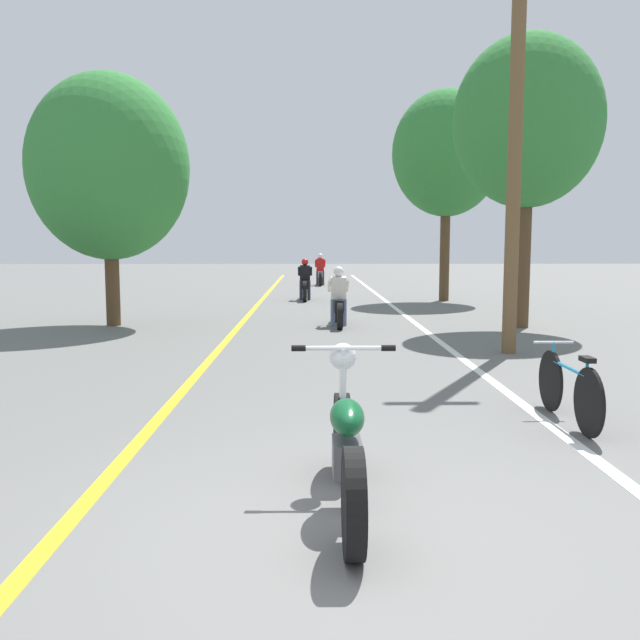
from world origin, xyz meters
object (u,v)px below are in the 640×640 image
Objects in this scene: motorcycle_foreground at (347,445)px; motorcycle_rider_far at (320,273)px; roadside_tree_left at (109,168)px; motorcycle_rider_lead at (339,303)px; utility_pole at (516,128)px; motorcycle_rider_mid at (305,284)px; roadside_tree_right_far at (447,154)px; roadside_tree_right_near at (528,122)px; bicycle_parked at (569,388)px.

motorcycle_foreground is 1.06× the size of motorcycle_rider_far.
motorcycle_rider_lead is (5.18, -0.14, -3.06)m from roadside_tree_left.
utility_pole reaches higher than roadside_tree_left.
motorcycle_rider_mid is at bearing -94.39° from motorcycle_rider_far.
roadside_tree_left is 2.67× the size of motorcycle_foreground.
roadside_tree_right_far is at bearing 76.72° from motorcycle_foreground.
roadside_tree_right_far is 6.27m from motorcycle_rider_mid.
utility_pole reaches higher than motorcycle_rider_lead.
roadside_tree_left is at bearing -143.00° from roadside_tree_right_far.
motorcycle_rider_mid is (-3.60, 11.13, -3.26)m from utility_pole.
roadside_tree_right_near is at bearing -87.52° from roadside_tree_right_far.
motorcycle_rider_mid is at bearing 91.40° from motorcycle_foreground.
motorcycle_foreground is (-3.16, -6.83, -3.34)m from utility_pole.
motorcycle_rider_mid is at bearing 96.56° from motorcycle_rider_lead.
roadside_tree_right_near reaches higher than roadside_tree_left.
motorcycle_rider_far reaches higher than motorcycle_rider_mid.
roadside_tree_right_near is 3.68× the size of bicycle_parked.
motorcycle_rider_lead is at bearing 103.51° from bicycle_parked.
bicycle_parked is (7.23, -8.67, -3.21)m from roadside_tree_left.
motorcycle_foreground is (-4.48, -10.40, -4.05)m from roadside_tree_right_near.
motorcycle_rider_lead is at bearing 174.71° from roadside_tree_right_near.
motorcycle_rider_lead is at bearing -83.44° from motorcycle_rider_mid.
bicycle_parked is at bearing -79.63° from motorcycle_rider_mid.
motorcycle_rider_lead is at bearing -1.49° from roadside_tree_left.
roadside_tree_left is 2.68× the size of motorcycle_rider_mid.
motorcycle_foreground is 26.12m from motorcycle_rider_far.
motorcycle_rider_far reaches higher than motorcycle_foreground.
utility_pole is at bearing -27.19° from roadside_tree_left.
utility_pole is 3.67× the size of motorcycle_rider_lead.
roadside_tree_right_near is at bearing -56.93° from motorcycle_rider_mid.
bicycle_parked is at bearing -96.40° from roadside_tree_right_far.
utility_pole reaches higher than roadside_tree_right_far.
roadside_tree_right_near is 16.77m from motorcycle_rider_far.
roadside_tree_right_far reaches higher than bicycle_parked.
motorcycle_foreground is 1.00× the size of motorcycle_rider_mid.
bicycle_parked is (-0.72, -4.58, -3.42)m from utility_pole.
bicycle_parked is (2.44, 2.24, -0.08)m from motorcycle_foreground.
motorcycle_rider_far is at bearing 89.59° from motorcycle_foreground.
motorcycle_rider_lead is (0.39, 10.78, 0.07)m from motorcycle_foreground.
roadside_tree_left is 16.29m from motorcycle_rider_far.
motorcycle_foreground is at bearing -90.41° from motorcycle_rider_far.
utility_pole is 5.83m from motorcycle_rider_lead.
utility_pole is 12.14m from motorcycle_rider_mid.
utility_pole is 5.76m from bicycle_parked.
bicycle_parked is at bearing -50.16° from roadside_tree_left.
roadside_tree_left reaches higher than motorcycle_foreground.
motorcycle_rider_far is (-3.98, 8.45, -4.23)m from roadside_tree_right_far.
utility_pole is at bearing -110.35° from roadside_tree_right_near.
motorcycle_rider_mid is at bearing 123.07° from roadside_tree_right_near.
roadside_tree_left is at bearing -121.74° from motorcycle_rider_mid.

